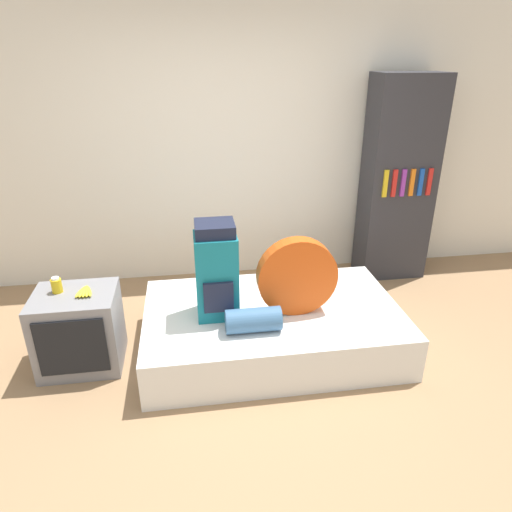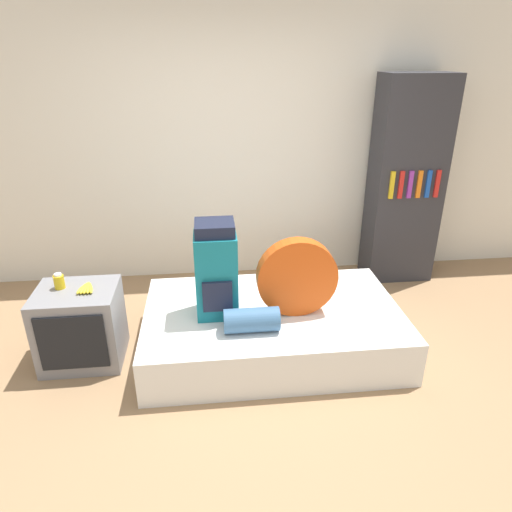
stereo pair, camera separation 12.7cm
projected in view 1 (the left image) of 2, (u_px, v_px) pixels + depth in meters
The scene contains 10 objects.
ground_plane at pixel (259, 399), 3.10m from camera, with size 16.00×16.00×0.00m, color #997551.
wall_back at pixel (226, 149), 4.40m from camera, with size 8.00×0.05×2.60m.
bed at pixel (272, 327), 3.60m from camera, with size 1.96×1.21×0.35m.
backpack at pixel (216, 272), 3.31m from camera, with size 0.30×0.31×0.73m.
tent_bag at pixel (297, 276), 3.36m from camera, with size 0.60×0.12×0.60m.
sleeping_roll at pixel (253, 320), 3.21m from camera, with size 0.39×0.17×0.17m.
television at pixel (79, 330), 3.35m from camera, with size 0.58×0.49×0.59m.
canister at pixel (57, 285), 3.24m from camera, with size 0.07×0.07×0.12m.
banana_bunch at pixel (85, 291), 3.24m from camera, with size 0.13×0.18×0.03m.
bookshelf at pixel (398, 181), 4.49m from camera, with size 0.66×0.39×2.00m.
Camera 1 is at (-0.39, -2.40, 2.17)m, focal length 32.00 mm.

